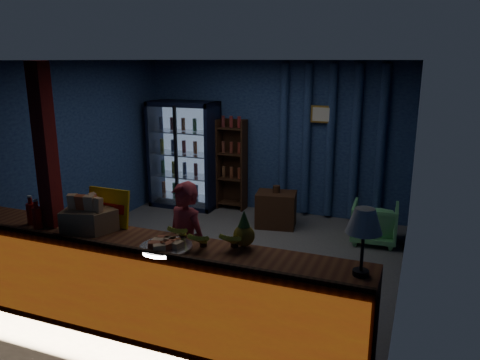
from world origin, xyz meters
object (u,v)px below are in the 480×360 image
(shopkeeper, at_px, (185,249))
(pastry_tray, at_px, (166,245))
(green_chair, at_px, (375,223))
(table_lamp, at_px, (364,223))

(shopkeeper, bearing_deg, pastry_tray, -57.57)
(green_chair, height_order, table_lamp, table_lamp)
(pastry_tray, xyz_separation_m, table_lamp, (1.71, 0.10, 0.41))
(green_chair, relative_size, pastry_tray, 1.35)
(shopkeeper, relative_size, green_chair, 2.17)
(shopkeeper, distance_m, green_chair, 3.22)
(green_chair, distance_m, table_lamp, 3.39)
(shopkeeper, height_order, pastry_tray, shopkeeper)
(table_lamp, bearing_deg, green_chair, 93.37)
(green_chair, xyz_separation_m, table_lamp, (0.19, -3.20, 1.09))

